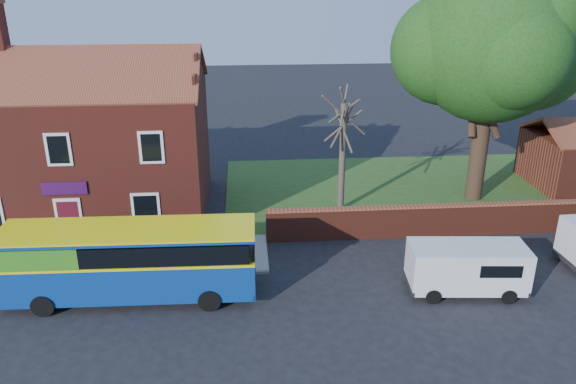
{
  "coord_description": "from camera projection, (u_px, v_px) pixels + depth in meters",
  "views": [
    {
      "loc": [
        1.14,
        -16.69,
        11.9
      ],
      "look_at": [
        2.87,
        5.0,
        3.27
      ],
      "focal_mm": 35.0,
      "sensor_mm": 36.0,
      "label": 1
    }
  ],
  "objects": [
    {
      "name": "kerb",
      "position": [
        50.0,
        281.0,
        22.93
      ],
      "size": [
        18.0,
        0.15,
        0.14
      ],
      "primitive_type": "cube",
      "color": "slate",
      "rests_on": "ground"
    },
    {
      "name": "van_near",
      "position": [
        467.0,
        267.0,
        21.91
      ],
      "size": [
        4.64,
        2.18,
        1.98
      ],
      "rotation": [
        0.0,
        0.0,
        -0.08
      ],
      "color": "white",
      "rests_on": "ground"
    },
    {
      "name": "ground",
      "position": [
        218.0,
        333.0,
        19.76
      ],
      "size": [
        120.0,
        120.0,
        0.0
      ],
      "primitive_type": "plane",
      "color": "black",
      "rests_on": "ground"
    },
    {
      "name": "grass_strip",
      "position": [
        450.0,
        188.0,
        32.77
      ],
      "size": [
        26.0,
        12.0,
        0.04
      ],
      "primitive_type": "cube",
      "color": "#426B28",
      "rests_on": "ground"
    },
    {
      "name": "large_tree",
      "position": [
        492.0,
        47.0,
        28.58
      ],
      "size": [
        10.35,
        8.19,
        12.62
      ],
      "color": "black",
      "rests_on": "ground"
    },
    {
      "name": "pavement",
      "position": [
        62.0,
        260.0,
        24.55
      ],
      "size": [
        18.0,
        3.5,
        0.12
      ],
      "primitive_type": "cube",
      "color": "gray",
      "rests_on": "ground"
    },
    {
      "name": "bare_tree",
      "position": [
        342.0,
        152.0,
        28.7
      ],
      "size": [
        2.36,
        2.81,
        6.29
      ],
      "color": "#4C4238",
      "rests_on": "ground"
    },
    {
      "name": "boundary_wall",
      "position": [
        495.0,
        218.0,
        26.91
      ],
      "size": [
        22.0,
        0.38,
        1.6
      ],
      "color": "maroon",
      "rests_on": "ground"
    },
    {
      "name": "bus",
      "position": [
        122.0,
        259.0,
        21.34
      ],
      "size": [
        9.61,
        2.65,
        2.92
      ],
      "rotation": [
        0.0,
        0.0,
        -0.02
      ],
      "color": "navy",
      "rests_on": "ground"
    },
    {
      "name": "shop_building",
      "position": [
        85.0,
        148.0,
        28.64
      ],
      "size": [
        12.3,
        8.13,
        10.5
      ],
      "color": "maroon",
      "rests_on": "ground"
    }
  ]
}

